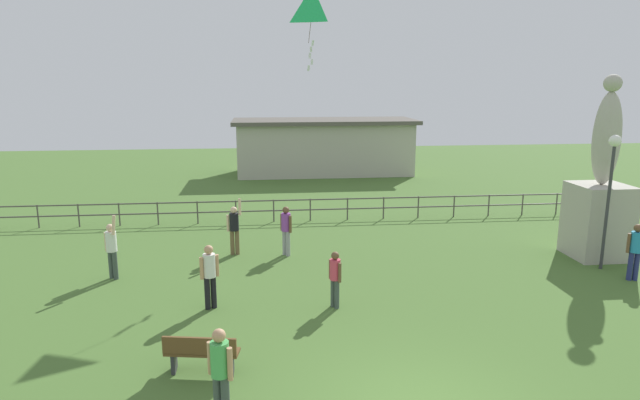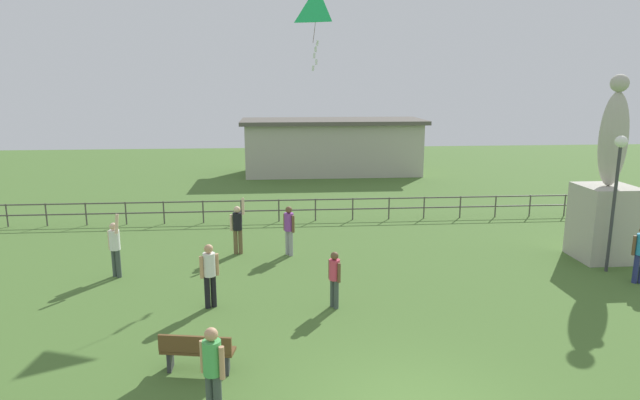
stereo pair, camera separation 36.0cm
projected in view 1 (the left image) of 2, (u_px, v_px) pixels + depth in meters
The scene contains 13 objects.
statue_monument at pixel (600, 201), 18.24m from camera, with size 1.71×1.71×6.03m.
lamppost at pixel (611, 172), 16.76m from camera, with size 0.36×0.36×4.24m.
park_bench at pixel (201, 353), 11.10m from camera, with size 1.55×0.67×0.85m.
person_0 at pixel (286, 227), 18.55m from camera, with size 0.37×0.41×1.70m.
person_1 at pixel (220, 369), 9.42m from camera, with size 0.45×0.35×1.75m.
person_2 at pixel (112, 247), 16.34m from camera, with size 0.46×0.42×1.99m.
person_4 at pixel (636, 248), 16.21m from camera, with size 0.52×0.36×2.03m.
person_5 at pixel (335, 276), 14.28m from camera, with size 0.29×0.40×1.52m.
person_6 at pixel (210, 272), 14.19m from camera, with size 0.47×0.32×1.72m.
person_7 at pixel (234, 226), 18.65m from camera, with size 0.51×0.31×1.97m.
kite_1 at pixel (313, 9), 19.69m from camera, with size 1.13×0.95×2.93m.
waterfront_railing at pixel (317, 206), 23.28m from camera, with size 36.02×0.06×0.95m.
pavilion_building at pixel (324, 146), 34.87m from camera, with size 11.42×4.50×3.43m.
Camera 1 is at (-2.75, -8.57, 5.85)m, focal length 30.88 mm.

